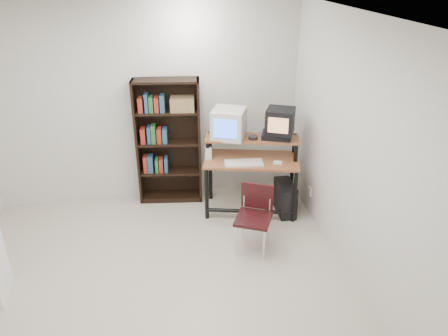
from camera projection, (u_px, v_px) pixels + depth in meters
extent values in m
cube|color=beige|center=(161.00, 289.00, 4.42)|extent=(4.00, 4.00, 0.01)
cube|color=white|center=(139.00, 20.00, 3.28)|extent=(4.00, 4.00, 0.01)
cube|color=beige|center=(146.00, 106.00, 5.62)|extent=(4.00, 0.01, 2.60)
cube|color=beige|center=(362.00, 157.00, 4.18)|extent=(0.01, 4.00, 2.60)
cube|color=brown|center=(251.00, 160.00, 5.50)|extent=(1.28, 0.86, 0.03)
cube|color=brown|center=(252.00, 138.00, 5.50)|extent=(1.22, 0.63, 0.02)
cylinder|color=black|center=(207.00, 193.00, 5.46)|extent=(0.05, 0.05, 0.72)
cylinder|color=black|center=(295.00, 196.00, 5.40)|extent=(0.05, 0.05, 0.72)
cylinder|color=black|center=(210.00, 166.00, 5.86)|extent=(0.05, 0.05, 0.98)
cylinder|color=black|center=(292.00, 169.00, 5.79)|extent=(0.05, 0.05, 0.98)
cylinder|color=black|center=(250.00, 211.00, 5.53)|extent=(1.07, 0.32, 0.05)
cube|color=beige|center=(229.00, 124.00, 5.44)|extent=(0.51, 0.51, 0.37)
cube|color=#3064FF|center=(225.00, 129.00, 5.27)|extent=(0.27, 0.13, 0.23)
cube|color=black|center=(276.00, 136.00, 5.46)|extent=(0.43, 0.37, 0.08)
cube|color=black|center=(280.00, 121.00, 5.37)|extent=(0.44, 0.43, 0.31)
cube|color=tan|center=(278.00, 126.00, 5.23)|extent=(0.23, 0.12, 0.19)
cylinder|color=#26262B|center=(253.00, 138.00, 5.43)|extent=(0.15, 0.15, 0.05)
cube|color=beige|center=(244.00, 164.00, 5.37)|extent=(0.49, 0.26, 0.03)
cube|color=black|center=(278.00, 164.00, 5.38)|extent=(0.26, 0.23, 0.01)
cube|color=white|center=(278.00, 163.00, 5.37)|extent=(0.12, 0.09, 0.03)
cube|color=beige|center=(208.00, 154.00, 5.47)|extent=(0.08, 0.08, 0.17)
cube|color=black|center=(285.00, 198.00, 5.66)|extent=(0.21, 0.46, 0.42)
cube|color=black|center=(254.00, 219.00, 4.84)|extent=(0.51, 0.51, 0.04)
cube|color=black|center=(257.00, 196.00, 4.90)|extent=(0.34, 0.19, 0.31)
cylinder|color=silver|center=(236.00, 241.00, 4.84)|extent=(0.02, 0.02, 0.39)
cylinder|color=silver|center=(264.00, 245.00, 4.76)|extent=(0.02, 0.02, 0.39)
cylinder|color=silver|center=(243.00, 226.00, 5.11)|extent=(0.02, 0.02, 0.39)
cylinder|color=silver|center=(269.00, 230.00, 5.03)|extent=(0.02, 0.02, 0.39)
cube|color=black|center=(138.00, 143.00, 5.70)|extent=(0.07, 0.28, 1.68)
cube|color=black|center=(200.00, 142.00, 5.73)|extent=(0.07, 0.28, 1.68)
cube|color=black|center=(169.00, 139.00, 5.83)|extent=(0.83, 0.13, 1.68)
cube|color=black|center=(165.00, 80.00, 5.35)|extent=(0.87, 0.39, 0.03)
cube|color=black|center=(172.00, 196.00, 6.07)|extent=(0.87, 0.39, 0.06)
cube|color=black|center=(170.00, 171.00, 5.90)|extent=(0.81, 0.36, 0.03)
cube|color=black|center=(169.00, 142.00, 5.71)|extent=(0.81, 0.36, 0.02)
cube|color=black|center=(167.00, 112.00, 5.53)|extent=(0.81, 0.36, 0.02)
cube|color=olive|center=(182.00, 104.00, 5.49)|extent=(0.32, 0.24, 0.18)
cube|color=beige|center=(310.00, 191.00, 5.63)|extent=(0.02, 0.08, 0.12)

